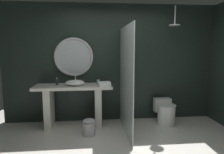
{
  "coord_description": "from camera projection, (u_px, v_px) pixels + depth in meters",
  "views": [
    {
      "loc": [
        -0.48,
        -2.73,
        1.66
      ],
      "look_at": [
        -0.13,
        0.75,
        1.15
      ],
      "focal_mm": 33.14,
      "sensor_mm": 36.0,
      "label": 1
    }
  ],
  "objects": [
    {
      "name": "rain_shower_head",
      "position": [
        175.0,
        23.0,
        4.25
      ],
      "size": [
        0.23,
        0.23,
        0.4
      ],
      "color": "#B7B7BC"
    },
    {
      "name": "vessel_sink",
      "position": [
        75.0,
        83.0,
        4.24
      ],
      "size": [
        0.4,
        0.33,
        0.22
      ],
      "color": "white",
      "rests_on": "vanity_counter"
    },
    {
      "name": "shower_glass_panel",
      "position": [
        126.0,
        80.0,
        3.95
      ],
      "size": [
        0.02,
        1.45,
        2.06
      ],
      "primitive_type": "cube",
      "color": "silver",
      "rests_on": "ground_plane"
    },
    {
      "name": "back_wall_panel",
      "position": [
        113.0,
        63.0,
        4.66
      ],
      "size": [
        4.8,
        0.1,
        2.6
      ],
      "primitive_type": "cube",
      "color": "#1E2823",
      "rests_on": "ground_plane"
    },
    {
      "name": "toilet",
      "position": [
        165.0,
        112.0,
        4.49
      ],
      "size": [
        0.39,
        0.58,
        0.52
      ],
      "color": "white",
      "rests_on": "ground_plane"
    },
    {
      "name": "tumbler_cup",
      "position": [
        98.0,
        82.0,
        4.37
      ],
      "size": [
        0.07,
        0.07,
        0.1
      ],
      "primitive_type": "cylinder",
      "color": "silver",
      "rests_on": "vanity_counter"
    },
    {
      "name": "folded_hand_towel",
      "position": [
        104.0,
        84.0,
        4.14
      ],
      "size": [
        0.26,
        0.2,
        0.09
      ],
      "primitive_type": "cube",
      "rotation": [
        0.0,
        0.0,
        0.23
      ],
      "color": "white",
      "rests_on": "vanity_counter"
    },
    {
      "name": "soap_dispenser",
      "position": [
        57.0,
        82.0,
        4.28
      ],
      "size": [
        0.06,
        0.06,
        0.15
      ],
      "color": "#282D28",
      "rests_on": "vanity_counter"
    },
    {
      "name": "vanity_counter",
      "position": [
        74.0,
        101.0,
        4.32
      ],
      "size": [
        1.58,
        0.59,
        0.88
      ],
      "color": "silver",
      "rests_on": "ground_plane"
    },
    {
      "name": "round_wall_mirror",
      "position": [
        74.0,
        57.0,
        4.47
      ],
      "size": [
        0.85,
        0.06,
        0.85
      ],
      "color": "#B7B7BC"
    },
    {
      "name": "waste_bin",
      "position": [
        89.0,
        127.0,
        3.92
      ],
      "size": [
        0.23,
        0.23,
        0.32
      ],
      "color": "#B7B7BC",
      "rests_on": "ground_plane"
    }
  ]
}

